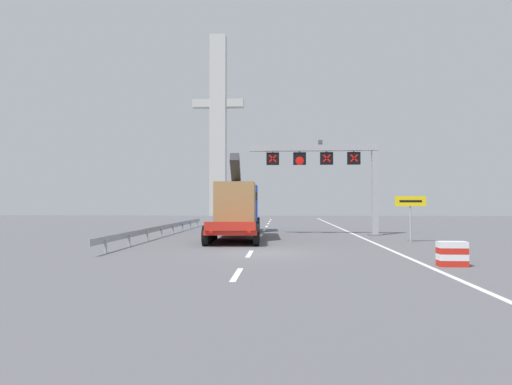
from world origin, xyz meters
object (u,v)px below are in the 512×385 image
Objects in this scene: overhead_lane_gantry at (331,163)px; crash_barrier_striped at (452,254)px; heavy_haul_truck_red at (239,207)px; bridge_pylon_distant at (218,123)px; exit_sign_yellow at (410,206)px.

overhead_lane_gantry is 9.30× the size of crash_barrier_striped.
heavy_haul_truck_red is 16.96m from crash_barrier_striped.
crash_barrier_striped is (2.61, -14.77, -4.65)m from overhead_lane_gantry.
overhead_lane_gantry is at bearing 100.02° from crash_barrier_striped.
overhead_lane_gantry is 0.29× the size of bridge_pylon_distant.
crash_barrier_striped is at bearing -73.67° from bridge_pylon_distant.
bridge_pylon_distant is (-8.11, 44.83, 14.35)m from heavy_haul_truck_red.
exit_sign_yellow is 0.08× the size of bridge_pylon_distant.
crash_barrier_striped is 63.51m from bridge_pylon_distant.
exit_sign_yellow is at bearing -69.37° from bridge_pylon_distant.
crash_barrier_striped is at bearing -57.07° from heavy_haul_truck_red.
exit_sign_yellow is at bearing -52.97° from overhead_lane_gantry.
heavy_haul_truck_red is 47.76m from bridge_pylon_distant.
heavy_haul_truck_red is at bearing -174.85° from overhead_lane_gantry.
overhead_lane_gantry is at bearing -71.64° from bridge_pylon_distant.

